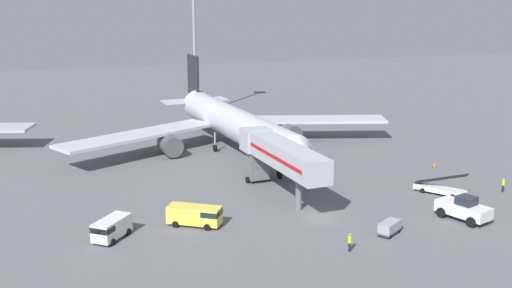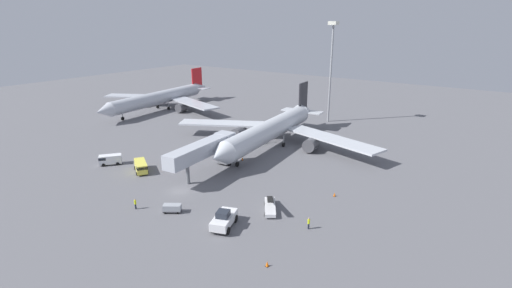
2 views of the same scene
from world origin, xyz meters
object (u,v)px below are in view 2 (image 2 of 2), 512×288
object	(u,v)px
belt_loader_truck	(270,206)
service_van_near_right	(110,159)
jet_bridge	(205,150)
ground_crew_worker_midground	(309,223)
safety_cone_bravo	(267,264)
safety_cone_charlie	(335,194)
airplane_at_gate	(273,129)
airplane_background	(161,98)
pushback_tug	(224,219)
baggage_cart_outer_right	(172,208)
apron_light_mast	(332,55)
ground_crew_worker_foreground	(135,204)
service_van_outer_left	(141,166)
safety_cone_alpha	(242,159)

from	to	relation	value
belt_loader_truck	service_van_near_right	world-z (taller)	belt_loader_truck
jet_bridge	ground_crew_worker_midground	size ratio (longest dim) A/B	10.42
safety_cone_bravo	safety_cone_charlie	xyz separation A→B (m)	(-1.44, 23.27, -0.00)
airplane_at_gate	belt_loader_truck	distance (m)	33.58
airplane_background	airplane_at_gate	bearing A→B (deg)	-12.78
pushback_tug	baggage_cart_outer_right	size ratio (longest dim) A/B	2.03
jet_bridge	apron_light_mast	bearing A→B (deg)	88.02
airplane_at_gate	ground_crew_worker_foreground	world-z (taller)	airplane_at_gate
safety_cone_bravo	pushback_tug	bearing A→B (deg)	157.74
ground_crew_worker_midground	safety_cone_bravo	bearing A→B (deg)	-89.89
pushback_tug	service_van_outer_left	size ratio (longest dim) A/B	1.07
belt_loader_truck	airplane_background	size ratio (longest dim) A/B	0.12
belt_loader_truck	service_van_near_right	xyz separation A→B (m)	(-38.89, -2.20, 0.44)
ground_crew_worker_midground	pushback_tug	bearing A→B (deg)	-147.62
safety_cone_bravo	safety_cone_charlie	distance (m)	23.32
pushback_tug	service_van_outer_left	xyz separation A→B (m)	(-27.43, 7.15, -0.05)
jet_bridge	airplane_background	xyz separation A→B (m)	(-51.73, 34.73, -1.03)
ground_crew_worker_midground	airplane_background	distance (m)	88.73
baggage_cart_outer_right	safety_cone_charlie	world-z (taller)	baggage_cart_outer_right
belt_loader_truck	safety_cone_alpha	xyz separation A→B (m)	(-17.62, 15.98, -0.41)
pushback_tug	jet_bridge	bearing A→B (deg)	139.25
belt_loader_truck	safety_cone_bravo	bearing A→B (deg)	-58.28
apron_light_mast	safety_cone_charlie	bearing A→B (deg)	-63.79
service_van_near_right	service_van_outer_left	bearing A→B (deg)	7.13
service_van_outer_left	baggage_cart_outer_right	size ratio (longest dim) A/B	1.90
service_van_outer_left	ground_crew_worker_midground	size ratio (longest dim) A/B	3.20
airplane_at_gate	airplane_background	distance (m)	54.02
airplane_background	apron_light_mast	distance (m)	58.50
apron_light_mast	service_van_near_right	bearing A→B (deg)	-110.10
pushback_tug	safety_cone_charlie	distance (m)	21.04
pushback_tug	service_van_near_right	distance (m)	36.66
safety_cone_charlie	service_van_outer_left	bearing A→B (deg)	-162.03
airplane_at_gate	pushback_tug	xyz separation A→B (m)	(15.03, -36.54, -2.98)
safety_cone_bravo	airplane_background	world-z (taller)	airplane_background
airplane_at_gate	safety_cone_alpha	bearing A→B (deg)	-89.36
baggage_cart_outer_right	ground_crew_worker_midground	xyz separation A→B (m)	(20.04, 7.88, 0.20)
ground_crew_worker_foreground	airplane_background	world-z (taller)	airplane_background
ground_crew_worker_midground	airplane_background	size ratio (longest dim) A/B	0.03
ground_crew_worker_foreground	service_van_outer_left	bearing A→B (deg)	137.94
airplane_at_gate	belt_loader_truck	world-z (taller)	airplane_at_gate
service_van_outer_left	service_van_near_right	bearing A→B (deg)	-172.87
jet_bridge	service_van_outer_left	bearing A→B (deg)	-149.97
belt_loader_truck	service_van_outer_left	size ratio (longest dim) A/B	1.05
service_van_outer_left	apron_light_mast	size ratio (longest dim) A/B	0.20
apron_light_mast	safety_cone_alpha	bearing A→B (deg)	-90.99
airplane_at_gate	service_van_near_right	bearing A→B (deg)	-124.73
pushback_tug	safety_cone_bravo	xyz separation A→B (m)	(10.49, -4.30, -0.90)
belt_loader_truck	airplane_background	distance (m)	81.19
safety_cone_charlie	apron_light_mast	bearing A→B (deg)	116.21
jet_bridge	airplane_background	world-z (taller)	airplane_background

